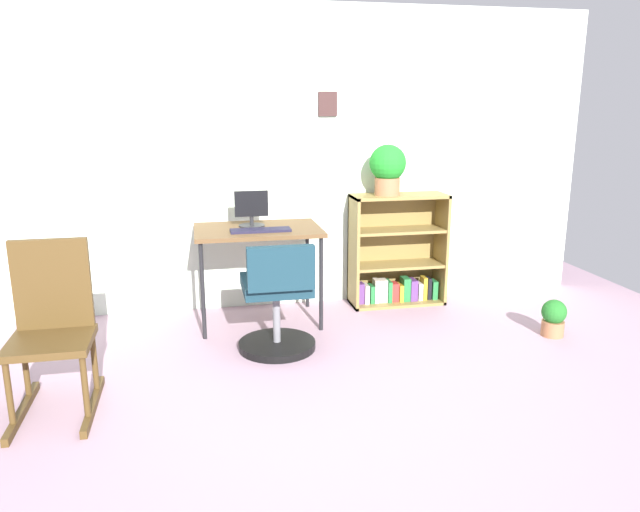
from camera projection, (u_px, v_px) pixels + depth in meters
name	position (u px, v px, depth m)	size (l,w,h in m)	color
ground_plane	(339.00, 435.00, 3.03)	(6.24, 6.24, 0.00)	#A78798
wall_back	(276.00, 160.00, 4.78)	(5.20, 0.12, 2.36)	silver
desk	(258.00, 236.00, 4.45)	(0.92, 0.62, 0.73)	brown
monitor	(251.00, 210.00, 4.45)	(0.25, 0.19, 0.27)	#262628
keyboard	(261.00, 230.00, 4.31)	(0.43, 0.13, 0.02)	#1D1B31
office_chair	(277.00, 304.00, 3.97)	(0.52, 0.55, 0.77)	black
rocking_chair	(52.00, 326.00, 3.21)	(0.42, 0.64, 0.92)	#4C3719
bookshelf_low	(396.00, 256.00, 4.98)	(0.77, 0.30, 0.91)	olive
potted_plant_on_shelf	(388.00, 167.00, 4.72)	(0.29, 0.29, 0.40)	#9E6642
potted_plant_floor	(554.00, 317.00, 4.29)	(0.17, 0.17, 0.27)	#9E6642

